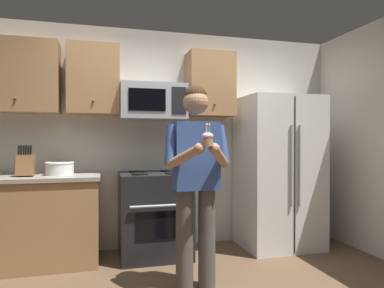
{
  "coord_description": "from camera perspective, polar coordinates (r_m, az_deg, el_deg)",
  "views": [
    {
      "loc": [
        -0.72,
        -2.42,
        1.28
      ],
      "look_at": [
        0.03,
        0.43,
        1.25
      ],
      "focal_mm": 32.17,
      "sensor_mm": 36.0,
      "label": 1
    }
  ],
  "objects": [
    {
      "name": "cupcake",
      "position": [
        2.63,
        2.6,
        0.86
      ],
      "size": [
        0.09,
        0.09,
        0.17
      ],
      "color": "#A87F56"
    },
    {
      "name": "bowl_large_white",
      "position": [
        3.86,
        -21.07,
        -3.74
      ],
      "size": [
        0.29,
        0.29,
        0.13
      ],
      "color": "white",
      "rests_on": "counter_left"
    },
    {
      "name": "person",
      "position": [
        2.96,
        0.68,
        -4.94
      ],
      "size": [
        0.6,
        0.48,
        1.76
      ],
      "color": "#4C4742",
      "rests_on": "ground"
    },
    {
      "name": "oven_range",
      "position": [
        3.91,
        -6.22,
        -11.5
      ],
      "size": [
        0.76,
        0.7,
        0.93
      ],
      "color": "black",
      "rests_on": "ground"
    },
    {
      "name": "wall_back",
      "position": [
        4.23,
        -5.02,
        0.86
      ],
      "size": [
        4.4,
        0.1,
        2.6
      ],
      "primitive_type": "cube",
      "color": "beige",
      "rests_on": "ground"
    },
    {
      "name": "cabinet_row_upper",
      "position": [
        4.01,
        -14.91,
        10.2
      ],
      "size": [
        2.78,
        0.36,
        0.76
      ],
      "color": "#9E7247"
    },
    {
      "name": "knife_block",
      "position": [
        3.83,
        -25.91,
        -3.11
      ],
      "size": [
        0.16,
        0.15,
        0.32
      ],
      "color": "brown",
      "rests_on": "counter_left"
    },
    {
      "name": "microwave",
      "position": [
        3.96,
        -6.5,
        6.96
      ],
      "size": [
        0.74,
        0.41,
        0.4
      ],
      "color": "#9EA0A5"
    },
    {
      "name": "refrigerator",
      "position": [
        4.29,
        14.14,
        -4.5
      ],
      "size": [
        0.9,
        0.75,
        1.8
      ],
      "color": "white",
      "rests_on": "ground"
    },
    {
      "name": "counter_left",
      "position": [
        3.95,
        -25.63,
        -11.41
      ],
      "size": [
        1.44,
        0.66,
        0.92
      ],
      "color": "#9E7247",
      "rests_on": "ground"
    }
  ]
}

